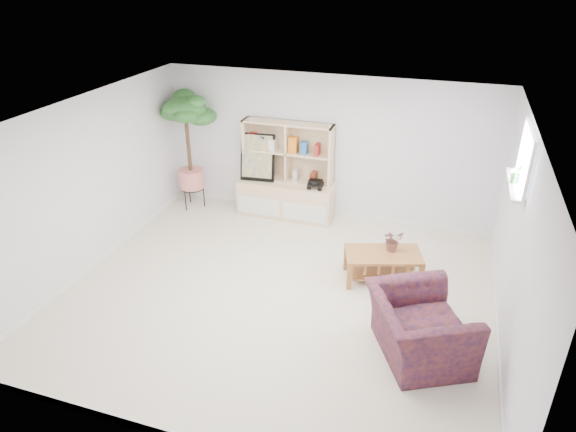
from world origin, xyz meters
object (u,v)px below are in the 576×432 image
(coffee_table, at_px, (382,266))
(floor_tree, at_px, (189,152))
(storage_unit, at_px, (286,171))
(armchair, at_px, (419,324))

(coffee_table, bearing_deg, floor_tree, 142.82)
(storage_unit, distance_m, floor_tree, 1.71)
(storage_unit, distance_m, armchair, 3.80)
(storage_unit, xyz_separation_m, floor_tree, (-1.68, -0.19, 0.22))
(coffee_table, relative_size, floor_tree, 0.49)
(floor_tree, xyz_separation_m, armchair, (4.16, -2.66, -0.61))
(coffee_table, relative_size, armchair, 0.91)
(storage_unit, xyz_separation_m, coffee_table, (1.88, -1.47, -0.60))
(coffee_table, height_order, armchair, armchair)
(floor_tree, height_order, armchair, floor_tree)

